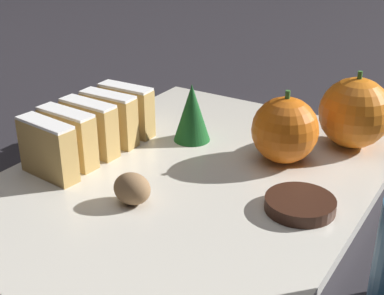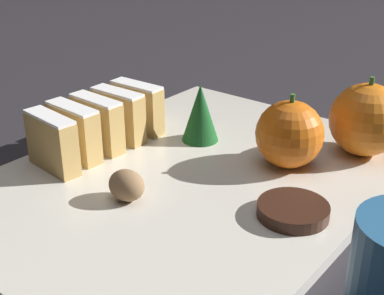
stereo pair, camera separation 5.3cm
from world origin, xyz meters
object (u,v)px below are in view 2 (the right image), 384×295
Objects in this scene: orange_near at (289,134)px; walnut at (127,185)px; orange_far at (366,120)px; chocolate_cookie at (293,210)px.

orange_near is 0.18m from walnut.
orange_far is 1.37× the size of chocolate_cookie.
orange_near reaches higher than chocolate_cookie.
chocolate_cookie is at bearing 27.23° from walnut.
orange_near is 1.23× the size of chocolate_cookie.
walnut is 0.15m from chocolate_cookie.
orange_far reaches higher than walnut.
walnut reaches higher than chocolate_cookie.
orange_near is 2.17× the size of walnut.
walnut is at bearing -152.77° from chocolate_cookie.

